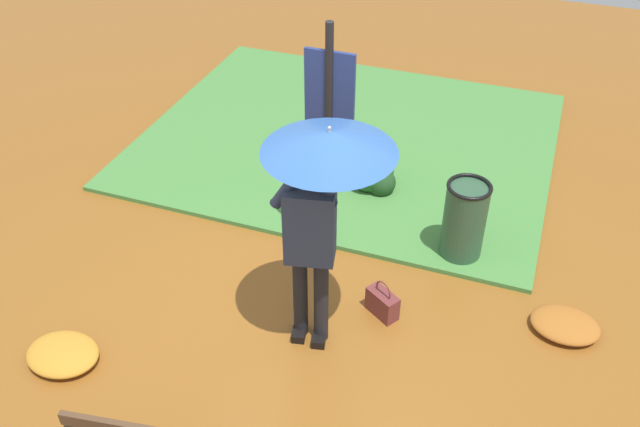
# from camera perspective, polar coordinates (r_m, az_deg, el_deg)

# --- Properties ---
(ground_plane) EXTENTS (18.00, 18.00, 0.00)m
(ground_plane) POSITION_cam_1_polar(r_m,az_deg,el_deg) (5.90, -0.58, -10.11)
(ground_plane) COLOR brown
(grass_verge) EXTENTS (4.80, 4.00, 0.05)m
(grass_verge) POSITION_cam_1_polar(r_m,az_deg,el_deg) (8.40, 2.34, 6.25)
(grass_verge) COLOR #47843D
(grass_verge) RESTS_ON ground_plane
(person_with_umbrella) EXTENTS (0.96, 0.96, 2.04)m
(person_with_umbrella) POSITION_cam_1_polar(r_m,az_deg,el_deg) (4.88, 0.04, 2.35)
(person_with_umbrella) COLOR black
(person_with_umbrella) RESTS_ON ground_plane
(info_sign_post) EXTENTS (0.44, 0.07, 2.30)m
(info_sign_post) POSITION_cam_1_polar(r_m,az_deg,el_deg) (5.94, 0.77, 8.01)
(info_sign_post) COLOR black
(info_sign_post) RESTS_ON ground_plane
(handbag) EXTENTS (0.33, 0.28, 0.37)m
(handbag) POSITION_cam_1_polar(r_m,az_deg,el_deg) (6.02, 5.21, -7.44)
(handbag) COLOR brown
(handbag) RESTS_ON ground_plane
(trash_bin) EXTENTS (0.42, 0.42, 0.83)m
(trash_bin) POSITION_cam_1_polar(r_m,az_deg,el_deg) (6.53, 11.90, -0.65)
(trash_bin) COLOR #2D5138
(trash_bin) RESTS_ON ground_plane
(shrub_cluster) EXTENTS (0.56, 0.51, 0.46)m
(shrub_cluster) POSITION_cam_1_polar(r_m,az_deg,el_deg) (7.44, 4.38, 3.42)
(shrub_cluster) COLOR #285628
(shrub_cluster) RESTS_ON ground_plane
(leaf_pile_by_bench) EXTENTS (0.58, 0.47, 0.13)m
(leaf_pile_by_bench) POSITION_cam_1_polar(r_m,az_deg,el_deg) (6.26, 19.72, -8.71)
(leaf_pile_by_bench) COLOR #A86023
(leaf_pile_by_bench) RESTS_ON ground_plane
(leaf_pile_far_path) EXTENTS (0.61, 0.49, 0.14)m
(leaf_pile_far_path) POSITION_cam_1_polar(r_m,az_deg,el_deg) (6.05, -20.63, -10.90)
(leaf_pile_far_path) COLOR #C68428
(leaf_pile_far_path) RESTS_ON ground_plane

